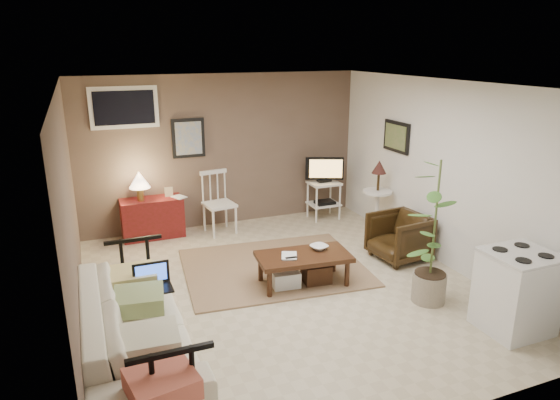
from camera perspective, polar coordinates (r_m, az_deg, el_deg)
name	(u,v)px	position (r m, az deg, el deg)	size (l,w,h in m)	color
floor	(283,287)	(6.12, 0.38, -9.95)	(5.00, 5.00, 0.00)	#C1B293
art_back	(188,138)	(7.78, -10.43, 6.97)	(0.50, 0.03, 0.60)	black
art_right	(396,137)	(7.56, 13.17, 7.06)	(0.03, 0.60, 0.45)	black
window	(124,108)	(7.58, -17.39, 10.05)	(0.96, 0.03, 0.60)	silver
rug	(274,267)	(6.61, -0.72, -7.68)	(2.29, 1.83, 0.02)	#88664F
coffee_table	(303,267)	(6.09, 2.62, -7.65)	(1.17, 0.69, 0.42)	#3E2411
sofa	(135,317)	(4.80, -16.24, -12.70)	(2.32, 0.68, 0.91)	beige
sofa_pillows	(144,320)	(4.52, -15.25, -13.09)	(0.45, 2.21, 0.16)	beige
sofa_end_rails	(151,320)	(4.84, -14.57, -13.15)	(0.62, 2.32, 0.78)	black
laptop	(152,281)	(5.11, -14.37, -8.93)	(0.36, 0.26, 0.24)	black
red_console	(151,214)	(7.77, -14.49, -1.60)	(0.91, 0.40, 1.05)	maroon
spindle_chair	(219,204)	(7.76, -6.99, -0.51)	(0.49, 0.49, 0.96)	silver
tv_stand	(324,186)	(8.33, 5.07, 1.56)	(0.60, 0.40, 1.05)	silver
side_table	(378,189)	(7.66, 11.12, 1.21)	(0.44, 0.44, 1.17)	silver
armchair	(399,235)	(6.96, 13.47, -3.88)	(0.68, 0.63, 0.69)	black
potted_plant	(435,228)	(5.71, 17.25, -3.04)	(0.42, 0.42, 1.68)	tan
stove	(517,291)	(5.64, 25.43, -9.42)	(0.65, 0.61, 0.86)	silver
bowl	(319,241)	(6.15, 4.51, -4.72)	(0.21, 0.05, 0.21)	#3E2411
book_table	(282,247)	(5.91, 0.19, -5.40)	(0.18, 0.02, 0.25)	#3E2411
book_console	(174,192)	(7.59, -12.01, 0.92)	(0.16, 0.02, 0.22)	#3E2411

